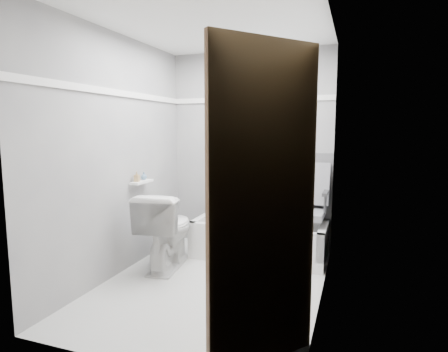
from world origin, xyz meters
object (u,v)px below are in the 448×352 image
at_px(bathtub, 260,239).
at_px(soap_bottle_b, 144,176).
at_px(office_chair, 302,207).
at_px(toilet, 167,230).
at_px(soap_bottle_a, 137,177).
at_px(door, 298,223).

distance_m(bathtub, soap_bottle_b, 1.50).
xyz_separation_m(office_chair, toilet, (-1.32, -0.71, -0.20)).
bearing_deg(toilet, soap_bottle_b, -24.84).
bearing_deg(office_chair, toilet, -150.74).
relative_size(soap_bottle_a, soap_bottle_b, 1.40).
bearing_deg(soap_bottle_b, toilet, -17.48).
height_order(bathtub, soap_bottle_a, soap_bottle_a).
xyz_separation_m(office_chair, soap_bottle_a, (-1.64, -0.74, 0.36)).
relative_size(door, soap_bottle_b, 24.15).
relative_size(bathtub, soap_bottle_a, 12.92).
xyz_separation_m(bathtub, soap_bottle_b, (-1.17, -0.55, 0.75)).
xyz_separation_m(toilet, soap_bottle_b, (-0.32, 0.10, 0.56)).
distance_m(soap_bottle_a, soap_bottle_b, 0.14).
bearing_deg(office_chair, door, -81.81).
relative_size(door, soap_bottle_a, 17.22).
relative_size(office_chair, toilet, 1.18).
bearing_deg(soap_bottle_b, bathtub, 25.37).
height_order(toilet, soap_bottle_a, soap_bottle_a).
distance_m(bathtub, toilet, 1.09).
xyz_separation_m(bathtub, soap_bottle_a, (-1.17, -0.69, 0.76)).
relative_size(toilet, soap_bottle_a, 7.07).
xyz_separation_m(bathtub, toilet, (-0.85, -0.66, 0.19)).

